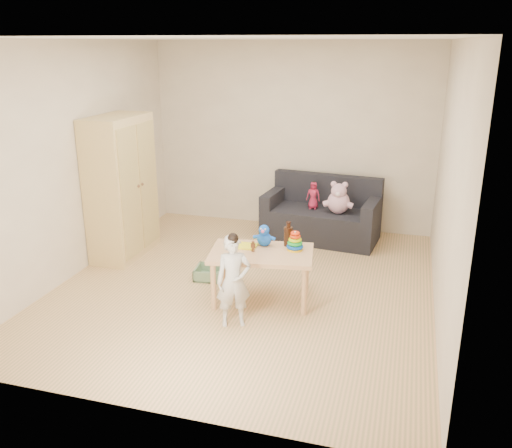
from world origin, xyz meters
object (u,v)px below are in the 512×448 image
(sofa, at_px, (321,224))
(toddler, at_px, (234,282))
(wardrobe, at_px, (121,187))
(play_table, at_px, (261,276))

(sofa, distance_m, toddler, 2.62)
(toddler, bearing_deg, sofa, 56.61)
(wardrobe, bearing_deg, play_table, -21.56)
(sofa, bearing_deg, toddler, -92.37)
(play_table, relative_size, toddler, 1.19)
(sofa, xyz_separation_m, play_table, (-0.28, -2.02, 0.06))
(wardrobe, distance_m, play_table, 2.24)
(play_table, height_order, toddler, toddler)
(sofa, bearing_deg, play_table, -91.54)
(toddler, bearing_deg, play_table, 53.66)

